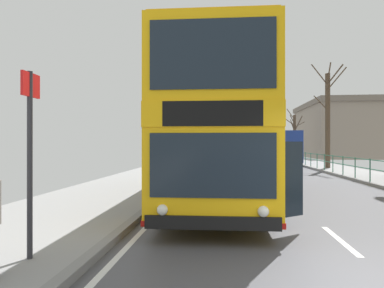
{
  "coord_description": "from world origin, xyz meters",
  "views": [
    {
      "loc": [
        -2.21,
        -4.02,
        1.84
      ],
      "look_at": [
        -3.27,
        6.76,
        1.86
      ],
      "focal_mm": 30.99,
      "sensor_mm": 36.0,
      "label": 1
    }
  ],
  "objects_px": {
    "bare_tree_far_01": "(294,134)",
    "background_building_00": "(343,130)",
    "bare_tree_far_00": "(328,117)",
    "double_decker_bus_main": "(215,131)",
    "bus_stop_sign_near": "(30,144)",
    "background_bus_far_lane": "(277,146)"
  },
  "relations": [
    {
      "from": "bare_tree_far_01",
      "to": "background_building_00",
      "type": "distance_m",
      "value": 10.33
    },
    {
      "from": "background_building_00",
      "to": "bare_tree_far_00",
      "type": "bearing_deg",
      "value": -111.1
    },
    {
      "from": "double_decker_bus_main",
      "to": "background_building_00",
      "type": "xyz_separation_m",
      "value": [
        17.08,
        37.8,
        1.61
      ]
    },
    {
      "from": "bare_tree_far_01",
      "to": "background_building_00",
      "type": "bearing_deg",
      "value": 38.74
    },
    {
      "from": "double_decker_bus_main",
      "to": "background_building_00",
      "type": "relative_size",
      "value": 0.67
    },
    {
      "from": "bus_stop_sign_near",
      "to": "background_building_00",
      "type": "height_order",
      "value": "background_building_00"
    },
    {
      "from": "background_bus_far_lane",
      "to": "bus_stop_sign_near",
      "type": "height_order",
      "value": "background_bus_far_lane"
    },
    {
      "from": "bare_tree_far_01",
      "to": "background_building_00",
      "type": "height_order",
      "value": "background_building_00"
    },
    {
      "from": "background_building_00",
      "to": "double_decker_bus_main",
      "type": "bearing_deg",
      "value": -114.32
    },
    {
      "from": "double_decker_bus_main",
      "to": "background_building_00",
      "type": "bearing_deg",
      "value": 65.68
    },
    {
      "from": "double_decker_bus_main",
      "to": "bare_tree_far_01",
      "type": "relative_size",
      "value": 1.7
    },
    {
      "from": "double_decker_bus_main",
      "to": "background_bus_far_lane",
      "type": "distance_m",
      "value": 23.08
    },
    {
      "from": "bare_tree_far_00",
      "to": "background_building_00",
      "type": "relative_size",
      "value": 0.49
    },
    {
      "from": "bare_tree_far_01",
      "to": "background_building_00",
      "type": "xyz_separation_m",
      "value": [
        8.04,
        6.45,
        0.77
      ]
    },
    {
      "from": "bus_stop_sign_near",
      "to": "double_decker_bus_main",
      "type": "bearing_deg",
      "value": 68.33
    },
    {
      "from": "background_building_00",
      "to": "background_bus_far_lane",
      "type": "bearing_deg",
      "value": -126.77
    },
    {
      "from": "background_bus_far_lane",
      "to": "bare_tree_far_01",
      "type": "relative_size",
      "value": 1.74
    },
    {
      "from": "bare_tree_far_01",
      "to": "bus_stop_sign_near",
      "type": "bearing_deg",
      "value": -107.08
    },
    {
      "from": "background_bus_far_lane",
      "to": "bus_stop_sign_near",
      "type": "bearing_deg",
      "value": -105.75
    },
    {
      "from": "double_decker_bus_main",
      "to": "bare_tree_far_01",
      "type": "xyz_separation_m",
      "value": [
        9.05,
        31.35,
        0.84
      ]
    },
    {
      "from": "bare_tree_far_00",
      "to": "background_building_00",
      "type": "xyz_separation_m",
      "value": [
        9.25,
        23.98,
        0.06
      ]
    },
    {
      "from": "bare_tree_far_00",
      "to": "background_building_00",
      "type": "height_order",
      "value": "bare_tree_far_00"
    }
  ]
}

